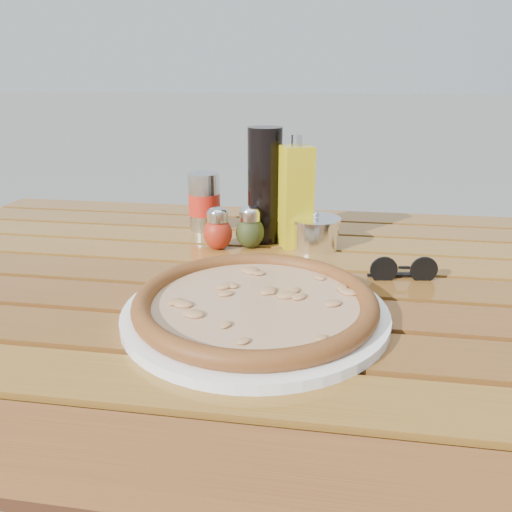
# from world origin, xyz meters

# --- Properties ---
(table) EXTENTS (1.40, 0.90, 0.75)m
(table) POSITION_xyz_m (0.00, -0.00, 0.67)
(table) COLOR #3B210D
(table) RESTS_ON ground
(plate) EXTENTS (0.42, 0.42, 0.01)m
(plate) POSITION_xyz_m (0.02, -0.14, 0.76)
(plate) COLOR white
(plate) RESTS_ON table
(pizza) EXTENTS (0.34, 0.34, 0.03)m
(pizza) POSITION_xyz_m (0.02, -0.14, 0.77)
(pizza) COLOR beige
(pizza) RESTS_ON plate
(pepper_shaker) EXTENTS (0.07, 0.07, 0.08)m
(pepper_shaker) POSITION_xyz_m (-0.09, 0.13, 0.79)
(pepper_shaker) COLOR red
(pepper_shaker) RESTS_ON table
(oregano_shaker) EXTENTS (0.06, 0.06, 0.08)m
(oregano_shaker) POSITION_xyz_m (-0.03, 0.15, 0.79)
(oregano_shaker) COLOR #353D18
(oregano_shaker) RESTS_ON table
(dark_bottle) EXTENTS (0.09, 0.09, 0.22)m
(dark_bottle) POSITION_xyz_m (-0.01, 0.20, 0.86)
(dark_bottle) COLOR black
(dark_bottle) RESTS_ON table
(soda_can) EXTENTS (0.09, 0.09, 0.12)m
(soda_can) POSITION_xyz_m (-0.15, 0.25, 0.81)
(soda_can) COLOR silver
(soda_can) RESTS_ON table
(olive_oil_cruet) EXTENTS (0.07, 0.07, 0.21)m
(olive_oil_cruet) POSITION_xyz_m (0.05, 0.17, 0.85)
(olive_oil_cruet) COLOR gold
(olive_oil_cruet) RESTS_ON table
(parmesan_tin) EXTENTS (0.11, 0.11, 0.07)m
(parmesan_tin) POSITION_xyz_m (0.09, 0.17, 0.78)
(parmesan_tin) COLOR white
(parmesan_tin) RESTS_ON table
(sunglasses) EXTENTS (0.11, 0.04, 0.04)m
(sunglasses) POSITION_xyz_m (0.24, 0.03, 0.77)
(sunglasses) COLOR black
(sunglasses) RESTS_ON table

